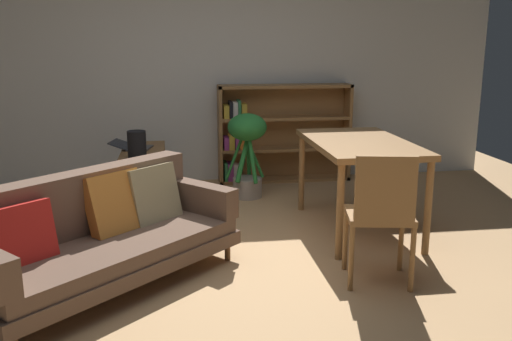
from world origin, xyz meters
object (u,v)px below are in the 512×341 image
Objects in this scene: open_laptop at (133,147)px; potted_floor_plant at (247,146)px; fabric_couch at (100,233)px; dining_chair_near at (381,211)px; desk_speaker at (137,145)px; media_console at (144,181)px; bookshelf at (277,134)px; dining_table at (359,150)px.

potted_floor_plant is at bearing 3.63° from open_laptop.
fabric_couch is 1.89m from dining_chair_near.
potted_floor_plant reaches higher than desk_speaker.
fabric_couch is 2.03× the size of dining_chair_near.
desk_speaker reaches higher than media_console.
desk_speaker reaches higher than open_laptop.
desk_speaker is 1.96m from bookshelf.
potted_floor_plant is (1.06, 0.25, 0.28)m from media_console.
fabric_couch is 7.35× the size of desk_speaker.
dining_chair_near is at bearing -9.28° from fabric_couch.
media_console is 1.32× the size of potted_floor_plant.
fabric_couch is 2.24m from dining_table.
potted_floor_plant is 0.82m from bookshelf.
open_laptop is 0.48m from desk_speaker.
desk_speaker reaches higher than fabric_couch.
dining_chair_near is 2.95m from bookshelf.
dining_chair_near is at bearing -100.87° from dining_table.
fabric_couch is 1.59× the size of media_console.
open_laptop reaches higher than media_console.
dining_chair_near is at bearing -45.72° from desk_speaker.
open_laptop is (0.10, 1.88, 0.23)m from fabric_couch.
bookshelf is at bearing 101.35° from dining_table.
dining_chair_near reaches higher than dining_table.
media_console is 1.12m from potted_floor_plant.
dining_chair_near reaches higher than potted_floor_plant.
media_console is at bearing 83.26° from fabric_couch.
dining_table is at bearing -18.21° from desk_speaker.
bookshelf reaches higher than open_laptop.
open_laptop is 2.25m from dining_table.
fabric_couch is at bearing -96.94° from desk_speaker.
dining_table is 1.14m from dining_chair_near.
dining_table is at bearing -26.07° from media_console.
desk_speaker is at bearing -81.31° from open_laptop.
open_laptop is at bearing -176.37° from potted_floor_plant.
dining_table is at bearing 21.13° from fabric_couch.
desk_speaker is at bearing 134.28° from dining_chair_near.
fabric_couch is 1.36× the size of dining_table.
potted_floor_plant is 1.42m from dining_table.
fabric_couch is at bearing -158.87° from dining_table.
bookshelf reaches higher than dining_chair_near.
potted_floor_plant is 0.65× the size of dining_table.
desk_speaker is (0.07, -0.46, 0.11)m from open_laptop.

